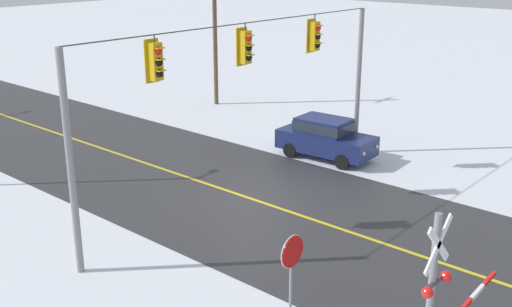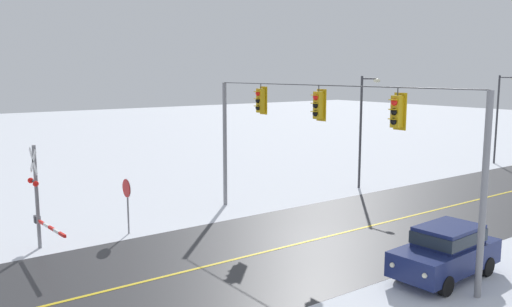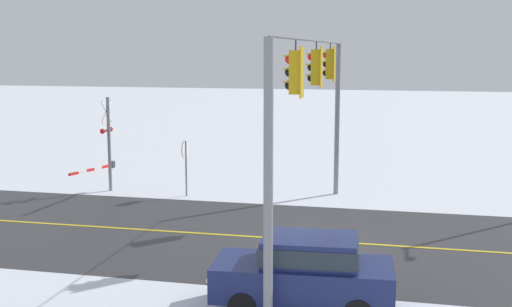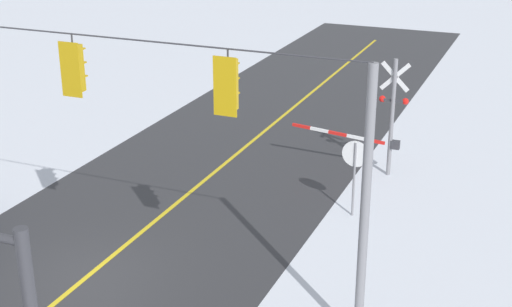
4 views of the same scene
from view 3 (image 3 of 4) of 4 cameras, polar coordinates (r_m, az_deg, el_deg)
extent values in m
plane|color=silver|center=(20.77, 5.00, -7.61)|extent=(160.00, 160.00, 0.00)
cylinder|color=gray|center=(27.01, 7.11, 2.92)|extent=(0.20, 0.20, 6.20)
cylinder|color=gray|center=(13.31, 1.08, -3.27)|extent=(0.20, 0.20, 6.20)
cylinder|color=#38383D|center=(19.91, 5.25, 9.75)|extent=(14.00, 0.04, 0.04)
cylinder|color=#38383D|center=(23.86, 6.52, 9.34)|extent=(0.04, 0.04, 0.22)
cube|color=#C6990F|center=(23.86, 6.49, 7.78)|extent=(0.34, 0.28, 1.08)
cube|color=#C6990F|center=(23.84, 6.88, 7.77)|extent=(0.52, 0.03, 1.26)
sphere|color=red|center=(23.87, 6.14, 8.55)|extent=(0.24, 0.24, 0.24)
cube|color=#C6990F|center=(23.88, 5.98, 8.76)|extent=(0.26, 0.16, 0.03)
sphere|color=black|center=(23.88, 6.13, 7.79)|extent=(0.24, 0.24, 0.24)
cube|color=#C6990F|center=(23.88, 5.97, 7.99)|extent=(0.26, 0.16, 0.03)
sphere|color=black|center=(23.89, 6.12, 7.02)|extent=(0.24, 0.24, 0.24)
cube|color=#C6990F|center=(23.89, 5.95, 7.22)|extent=(0.26, 0.16, 0.03)
cylinder|color=#38383D|center=(20.06, 5.30, 9.39)|extent=(0.04, 0.04, 0.24)
cube|color=#C6990F|center=(20.07, 5.28, 7.51)|extent=(0.34, 0.28, 1.08)
cube|color=#C6990F|center=(20.05, 5.73, 7.50)|extent=(0.52, 0.03, 1.26)
sphere|color=red|center=(20.08, 4.86, 8.43)|extent=(0.24, 0.24, 0.24)
cube|color=#C6990F|center=(20.09, 4.66, 8.67)|extent=(0.26, 0.16, 0.03)
sphere|color=black|center=(20.09, 4.85, 7.51)|extent=(0.24, 0.24, 0.24)
cube|color=#C6990F|center=(20.10, 4.65, 7.76)|extent=(0.26, 0.16, 0.03)
sphere|color=black|center=(20.10, 4.84, 6.60)|extent=(0.24, 0.24, 0.24)
cube|color=#C6990F|center=(20.11, 4.64, 6.85)|extent=(0.26, 0.16, 0.03)
cylinder|color=#38383D|center=(16.24, 3.49, 9.47)|extent=(0.04, 0.04, 0.27)
cube|color=#C6990F|center=(16.25, 3.47, 7.10)|extent=(0.34, 0.28, 1.08)
cube|color=#C6990F|center=(16.22, 4.03, 7.09)|extent=(0.52, 0.03, 1.26)
sphere|color=red|center=(16.27, 2.96, 8.24)|extent=(0.24, 0.24, 0.24)
cube|color=#C6990F|center=(16.28, 2.71, 8.53)|extent=(0.26, 0.16, 0.03)
sphere|color=black|center=(16.27, 2.95, 7.11)|extent=(0.24, 0.24, 0.24)
cube|color=#C6990F|center=(16.28, 2.70, 7.41)|extent=(0.26, 0.16, 0.03)
sphere|color=black|center=(16.29, 2.94, 5.98)|extent=(0.24, 0.24, 0.24)
cube|color=#C6990F|center=(16.29, 2.70, 6.28)|extent=(0.26, 0.16, 0.03)
cylinder|color=gray|center=(26.83, -6.13, -1.31)|extent=(0.07, 0.07, 2.30)
cylinder|color=#B71414|center=(26.71, -6.24, 0.38)|extent=(0.76, 0.03, 0.76)
cylinder|color=white|center=(26.70, -6.20, 0.38)|extent=(0.80, 0.02, 0.80)
cylinder|color=gray|center=(28.26, -12.72, 0.79)|extent=(0.14, 0.14, 4.00)
cube|color=white|center=(28.12, -12.91, 3.62)|extent=(0.98, 0.04, 0.98)
cube|color=white|center=(28.12, -12.91, 3.62)|extent=(0.98, 0.04, 0.98)
cube|color=#38383D|center=(28.20, -12.83, 2.00)|extent=(0.80, 0.06, 0.08)
sphere|color=red|center=(28.56, -12.61, 2.09)|extent=(0.22, 0.22, 0.22)
sphere|color=red|center=(27.88, -13.28, 1.90)|extent=(0.22, 0.22, 0.22)
cube|color=red|center=(27.94, -13.10, -1.14)|extent=(0.66, 0.08, 0.15)
cube|color=white|center=(27.36, -13.70, -1.27)|extent=(0.66, 0.08, 0.15)
cube|color=red|center=(26.77, -14.32, -1.41)|extent=(0.66, 0.08, 0.15)
cube|color=white|center=(26.19, -14.97, -1.56)|extent=(0.66, 0.08, 0.15)
cube|color=red|center=(25.62, -15.65, -1.71)|extent=(0.66, 0.08, 0.15)
cube|color=#38383D|center=(28.56, -12.50, -0.95)|extent=(0.28, 0.20, 0.28)
cube|color=navy|center=(15.31, 4.12, -10.91)|extent=(2.03, 4.21, 0.80)
cube|color=navy|center=(15.08, 4.72, -8.43)|extent=(1.63, 2.23, 0.64)
cube|color=#232D38|center=(15.08, 4.72, -8.43)|extent=(1.67, 2.31, 0.40)
sphere|color=#EFEACC|center=(15.07, -4.09, -11.05)|extent=(0.16, 0.16, 0.16)
sphere|color=#EFEACC|center=(16.12, -3.16, -9.68)|extent=(0.16, 0.16, 0.16)
cylinder|color=black|center=(14.87, -1.19, -13.16)|extent=(0.26, 0.65, 0.64)
cylinder|color=black|center=(16.34, -0.19, -11.07)|extent=(0.26, 0.65, 0.64)
cylinder|color=black|center=(16.16, 8.93, -11.42)|extent=(0.26, 0.65, 0.64)
camera|label=1|loc=(38.66, -12.44, 12.56)|focal=43.24mm
camera|label=2|loc=(17.53, -63.43, 6.57)|focal=37.37mm
camera|label=4|loc=(31.87, 33.20, 14.11)|focal=51.12mm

